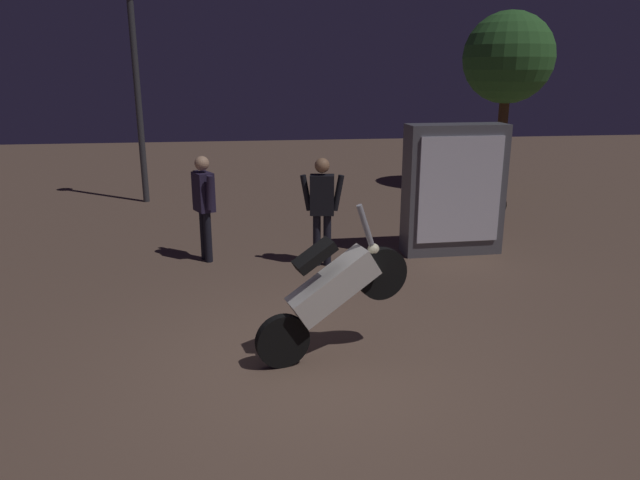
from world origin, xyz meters
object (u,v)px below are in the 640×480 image
person_bystander_far (204,199)px  kiosk_billboard (454,190)px  person_rider_beside (322,202)px  motorcycle_red_parked_left (467,198)px  motorcycle_white_foreground (333,291)px  streetlamp_near (135,65)px

person_bystander_far → kiosk_billboard: kiosk_billboard is taller
person_bystander_far → kiosk_billboard: 3.98m
person_rider_beside → motorcycle_red_parked_left: bearing=136.9°
motorcycle_red_parked_left → kiosk_billboard: kiosk_billboard is taller
person_bystander_far → person_rider_beside: bearing=-39.8°
kiosk_billboard → motorcycle_white_foreground: bearing=52.3°
person_rider_beside → kiosk_billboard: (2.20, 0.38, 0.06)m
motorcycle_red_parked_left → person_rider_beside: (-3.28, -2.50, 0.56)m
kiosk_billboard → streetlamp_near: bearing=-41.3°
motorcycle_white_foreground → person_bystander_far: 3.81m
motorcycle_white_foreground → motorcycle_red_parked_left: bearing=43.4°
streetlamp_near → motorcycle_red_parked_left: bearing=-20.9°
motorcycle_white_foreground → person_rider_beside: size_ratio=0.98×
motorcycle_red_parked_left → kiosk_billboard: (-1.08, -2.13, 0.61)m
person_bystander_far → streetlamp_near: size_ratio=0.35×
person_rider_beside → kiosk_billboard: 2.23m
person_rider_beside → streetlamp_near: (-3.37, 5.05, 2.02)m
person_rider_beside → kiosk_billboard: bearing=109.2°
streetlamp_near → kiosk_billboard: (5.57, -4.67, -1.96)m
motorcycle_white_foreground → streetlamp_near: size_ratio=0.35×
person_rider_beside → streetlamp_near: 6.40m
motorcycle_red_parked_left → person_rider_beside: size_ratio=1.00×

